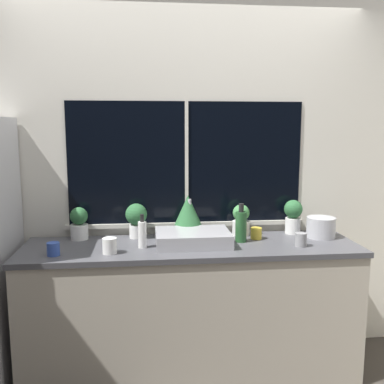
{
  "coord_description": "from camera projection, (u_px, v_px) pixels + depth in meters",
  "views": [
    {
      "loc": [
        -0.28,
        -2.42,
        1.67
      ],
      "look_at": [
        0.0,
        0.29,
        1.25
      ],
      "focal_mm": 40.0,
      "sensor_mm": 36.0,
      "label": 1
    }
  ],
  "objects": [
    {
      "name": "wall_back",
      "position": [
        186.0,
        171.0,
        3.09
      ],
      "size": [
        8.0,
        0.09,
        2.7
      ],
      "color": "silver",
      "rests_on": "ground_plane"
    },
    {
      "name": "counter",
      "position": [
        191.0,
        310.0,
        2.87
      ],
      "size": [
        2.2,
        0.6,
        0.9
      ],
      "color": "beige",
      "rests_on": "ground_plane"
    },
    {
      "name": "sink",
      "position": [
        193.0,
        238.0,
        2.8
      ],
      "size": [
        0.48,
        0.4,
        0.27
      ],
      "color": "#ADADB2",
      "rests_on": "counter"
    },
    {
      "name": "potted_plant_far_left",
      "position": [
        79.0,
        223.0,
        2.92
      ],
      "size": [
        0.12,
        0.12,
        0.22
      ],
      "color": "white",
      "rests_on": "counter"
    },
    {
      "name": "potted_plant_left",
      "position": [
        136.0,
        218.0,
        2.96
      ],
      "size": [
        0.15,
        0.15,
        0.24
      ],
      "color": "white",
      "rests_on": "counter"
    },
    {
      "name": "potted_plant_center",
      "position": [
        188.0,
        212.0,
        2.99
      ],
      "size": [
        0.19,
        0.19,
        0.29
      ],
      "color": "white",
      "rests_on": "counter"
    },
    {
      "name": "potted_plant_right",
      "position": [
        241.0,
        220.0,
        3.04
      ],
      "size": [
        0.12,
        0.12,
        0.22
      ],
      "color": "white",
      "rests_on": "counter"
    },
    {
      "name": "potted_plant_far_right",
      "position": [
        293.0,
        215.0,
        3.08
      ],
      "size": [
        0.13,
        0.13,
        0.25
      ],
      "color": "white",
      "rests_on": "counter"
    },
    {
      "name": "soap_bottle",
      "position": [
        142.0,
        234.0,
        2.72
      ],
      "size": [
        0.05,
        0.05,
        0.22
      ],
      "color": "white",
      "rests_on": "counter"
    },
    {
      "name": "bottle_tall",
      "position": [
        241.0,
        226.0,
        2.86
      ],
      "size": [
        0.07,
        0.07,
        0.26
      ],
      "color": "#235128",
      "rests_on": "counter"
    },
    {
      "name": "mug_blue",
      "position": [
        53.0,
        249.0,
        2.56
      ],
      "size": [
        0.08,
        0.08,
        0.08
      ],
      "color": "#3351AD",
      "rests_on": "counter"
    },
    {
      "name": "mug_grey",
      "position": [
        301.0,
        240.0,
        2.76
      ],
      "size": [
        0.07,
        0.07,
        0.09
      ],
      "color": "gray",
      "rests_on": "counter"
    },
    {
      "name": "mug_white",
      "position": [
        110.0,
        246.0,
        2.6
      ],
      "size": [
        0.09,
        0.09,
        0.1
      ],
      "color": "white",
      "rests_on": "counter"
    },
    {
      "name": "mug_yellow",
      "position": [
        256.0,
        233.0,
        2.94
      ],
      "size": [
        0.08,
        0.08,
        0.08
      ],
      "color": "gold",
      "rests_on": "counter"
    },
    {
      "name": "kettle",
      "position": [
        321.0,
        227.0,
        2.98
      ],
      "size": [
        0.2,
        0.2,
        0.16
      ],
      "color": "#B2B2B7",
      "rests_on": "counter"
    }
  ]
}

